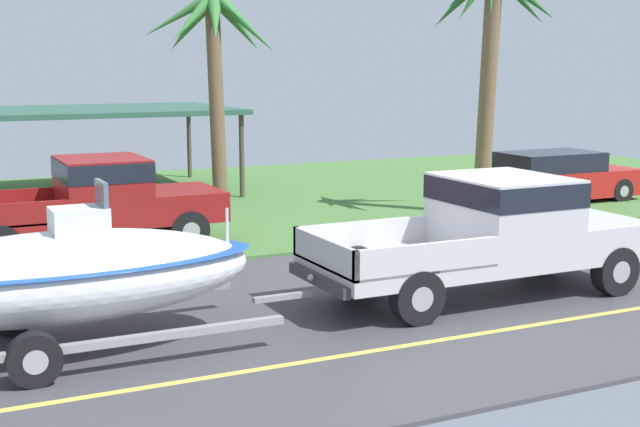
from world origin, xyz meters
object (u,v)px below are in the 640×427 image
(parked_pickup_background, at_px, (101,198))
(parked_sedan_near, at_px, (554,178))
(carport_awning, at_px, (93,112))
(palm_tree_far_left, at_px, (215,36))
(pickup_truck_towing, at_px, (501,229))
(palm_tree_mid, at_px, (491,21))
(boat_on_trailer, at_px, (60,276))

(parked_pickup_background, xyz_separation_m, parked_sedan_near, (12.20, 0.68, -0.36))
(carport_awning, xyz_separation_m, palm_tree_far_left, (1.81, -5.31, 1.97))
(carport_awning, bearing_deg, pickup_truck_towing, -74.82)
(parked_sedan_near, bearing_deg, palm_tree_mid, -162.92)
(parked_pickup_background, height_order, carport_awning, carport_awning)
(parked_pickup_background, distance_m, palm_tree_far_left, 5.03)
(pickup_truck_towing, height_order, boat_on_trailer, boat_on_trailer)
(boat_on_trailer, relative_size, palm_tree_far_left, 1.14)
(carport_awning, bearing_deg, boat_on_trailer, -103.34)
(pickup_truck_towing, distance_m, parked_pickup_background, 8.11)
(boat_on_trailer, relative_size, parked_pickup_background, 1.11)
(pickup_truck_towing, bearing_deg, palm_tree_far_left, 102.80)
(pickup_truck_towing, height_order, parked_sedan_near, pickup_truck_towing)
(palm_tree_far_left, bearing_deg, carport_awning, 108.83)
(carport_awning, bearing_deg, parked_pickup_background, -100.65)
(boat_on_trailer, distance_m, parked_pickup_background, 6.58)
(boat_on_trailer, bearing_deg, parked_sedan_near, 26.42)
(boat_on_trailer, height_order, carport_awning, carport_awning)
(parked_sedan_near, xyz_separation_m, palm_tree_far_left, (-9.01, 1.39, 3.65))
(pickup_truck_towing, xyz_separation_m, palm_tree_far_left, (-1.90, 8.37, 3.26))
(pickup_truck_towing, height_order, carport_awning, carport_awning)
(boat_on_trailer, xyz_separation_m, palm_tree_far_left, (5.05, 8.37, 3.30))
(boat_on_trailer, height_order, palm_tree_far_left, palm_tree_far_left)
(parked_sedan_near, distance_m, palm_tree_mid, 5.04)
(carport_awning, relative_size, palm_tree_mid, 1.20)
(palm_tree_far_left, bearing_deg, palm_tree_mid, -20.47)
(parked_pickup_background, distance_m, parked_sedan_near, 12.22)
(parked_pickup_background, bearing_deg, boat_on_trailer, -106.40)
(pickup_truck_towing, xyz_separation_m, parked_sedan_near, (7.10, 6.99, -0.39))
(boat_on_trailer, xyz_separation_m, carport_awning, (3.24, 13.68, 1.34))
(parked_sedan_near, distance_m, carport_awning, 12.83)
(parked_pickup_background, height_order, palm_tree_mid, palm_tree_mid)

